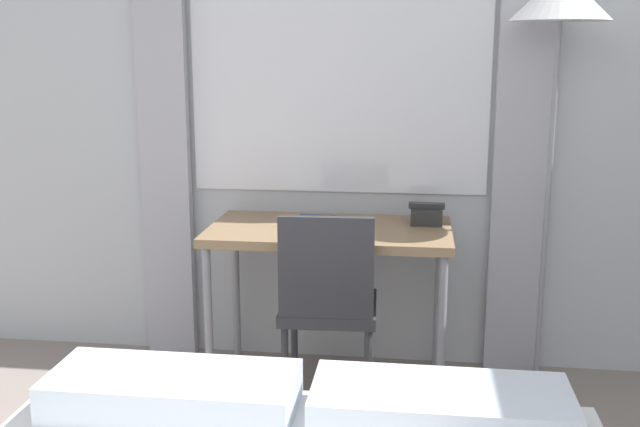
% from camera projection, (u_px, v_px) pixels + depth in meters
% --- Properties ---
extents(wall_back_with_window, '(5.28, 0.13, 2.70)m').
position_uv_depth(wall_back_with_window, '(340.00, 85.00, 3.51)').
color(wall_back_with_window, silver).
rests_on(wall_back_with_window, ground_plane).
extents(desk, '(1.06, 0.58, 0.75)m').
position_uv_depth(desk, '(330.00, 242.00, 3.30)').
color(desk, '#937551').
rests_on(desk, ground_plane).
extents(desk_chair, '(0.42, 0.42, 0.88)m').
position_uv_depth(desk_chair, '(328.00, 299.00, 3.10)').
color(desk_chair, '#333338').
rests_on(desk_chair, ground_plane).
extents(standing_lamp, '(0.42, 0.42, 1.83)m').
position_uv_depth(standing_lamp, '(559.00, 25.00, 3.07)').
color(standing_lamp, '#4C4C51').
rests_on(standing_lamp, ground_plane).
extents(telephone, '(0.16, 0.14, 0.09)m').
position_uv_depth(telephone, '(426.00, 215.00, 3.35)').
color(telephone, '#2D2D2D').
rests_on(telephone, desk).
extents(book, '(0.23, 0.22, 0.02)m').
position_uv_depth(book, '(319.00, 222.00, 3.33)').
color(book, navy).
rests_on(book, desk).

